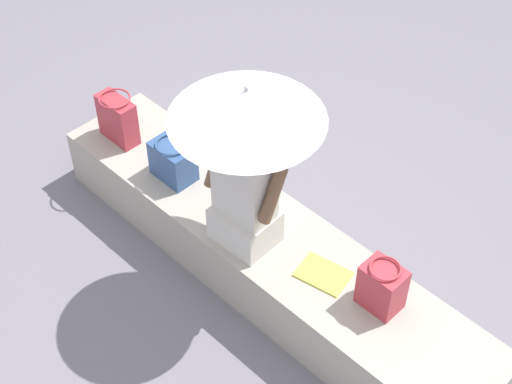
{
  "coord_description": "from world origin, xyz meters",
  "views": [
    {
      "loc": [
        -2.12,
        2.22,
        3.81
      ],
      "look_at": [
        0.03,
        0.06,
        0.75
      ],
      "focal_mm": 55.82,
      "sensor_mm": 36.0,
      "label": 1
    }
  ],
  "objects": [
    {
      "name": "stone_bench",
      "position": [
        0.0,
        0.0,
        0.2
      ],
      "size": [
        3.06,
        0.62,
        0.4
      ],
      "primitive_type": "cube",
      "color": "#A8A093",
      "rests_on": "ground"
    },
    {
      "name": "parasol",
      "position": [
        0.04,
        0.11,
        1.38
      ],
      "size": [
        0.81,
        0.81,
        1.1
      ],
      "color": "#B7B7BC",
      "rests_on": "stone_bench"
    },
    {
      "name": "handbag_black",
      "position": [
        -0.78,
        -0.06,
        0.54
      ],
      "size": [
        0.22,
        0.17,
        0.3
      ],
      "color": "#B2333D",
      "rests_on": "stone_bench"
    },
    {
      "name": "shoulder_bag_spare",
      "position": [
        0.73,
        0.07,
        0.53
      ],
      "size": [
        0.27,
        0.2,
        0.27
      ],
      "color": "#335184",
      "rests_on": "stone_bench"
    },
    {
      "name": "person_seated",
      "position": [
        0.06,
        0.12,
        0.79
      ],
      "size": [
        0.48,
        0.3,
        0.9
      ],
      "color": "beige",
      "rests_on": "stone_bench"
    },
    {
      "name": "ground_plane",
      "position": [
        0.0,
        0.0,
        0.0
      ],
      "size": [
        14.0,
        14.0,
        0.0
      ],
      "primitive_type": "plane",
      "color": "slate"
    },
    {
      "name": "magazine",
      "position": [
        -0.44,
        0.01,
        0.41
      ],
      "size": [
        0.31,
        0.25,
        0.01
      ],
      "primitive_type": "cube",
      "rotation": [
        0.0,
        0.0,
        0.2
      ],
      "color": "#EAE04C",
      "rests_on": "stone_bench"
    },
    {
      "name": "tote_bag_canvas",
      "position": [
        1.25,
        0.08,
        0.56
      ],
      "size": [
        0.27,
        0.2,
        0.33
      ],
      "color": "#B2333D",
      "rests_on": "stone_bench"
    }
  ]
}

